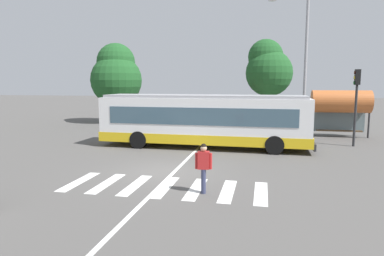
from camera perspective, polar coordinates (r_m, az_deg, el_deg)
ground_plane at (r=14.80m, az=-4.61°, el=-7.21°), size 160.00×160.00×0.00m
city_transit_bus at (r=19.99m, az=1.94°, el=1.28°), size 12.21×2.81×3.06m
pedestrian_crossing_street at (r=11.74m, az=1.93°, el=-6.21°), size 0.58×0.31×1.72m
parked_car_black at (r=31.26m, az=-2.97°, el=1.99°), size 2.34×4.68×1.35m
parked_car_silver at (r=30.35m, az=1.68°, el=1.84°), size 2.19×4.64×1.35m
parked_car_red at (r=30.16m, az=6.71°, el=1.75°), size 2.16×4.63×1.35m
parked_car_white at (r=30.03m, az=11.77°, el=1.62°), size 1.98×4.56×1.35m
traffic_light_far_corner at (r=22.36m, az=25.59°, el=4.97°), size 0.33×0.32×4.53m
bus_stop_shelter at (r=25.83m, az=23.41°, el=3.91°), size 3.86×1.54×3.25m
twin_arm_street_lamp at (r=24.77m, az=18.39°, el=12.06°), size 5.20×0.32×9.56m
background_tree_left at (r=33.25m, az=-12.44°, el=8.58°), size 4.74×4.74×7.44m
background_tree_right at (r=34.07m, az=12.49°, el=9.65°), size 4.44×4.44×7.91m
crosswalk_painted_stripes at (r=12.67m, az=-4.51°, el=-9.71°), size 7.28×2.62×0.01m
lane_center_line at (r=16.57m, az=-1.23°, el=-5.58°), size 0.16×24.00×0.01m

